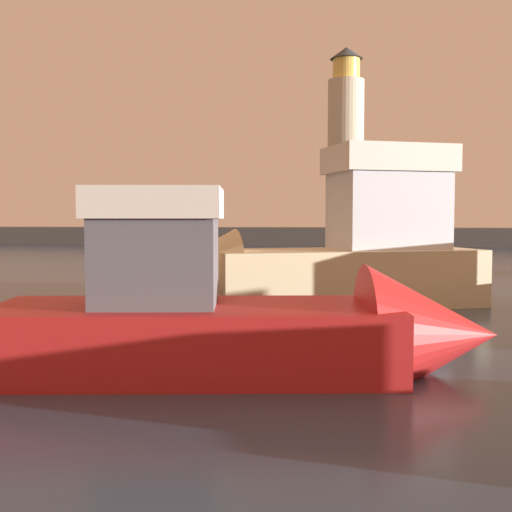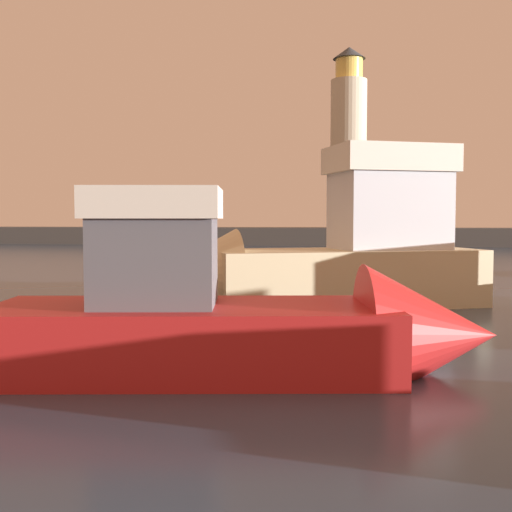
# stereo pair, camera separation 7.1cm
# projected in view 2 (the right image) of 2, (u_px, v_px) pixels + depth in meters

# --- Properties ---
(ground_plane) EXTENTS (220.00, 220.00, 0.00)m
(ground_plane) POSITION_uv_depth(u_px,v_px,m) (321.00, 271.00, 28.84)
(ground_plane) COLOR #2D3D51
(breakwater) EXTENTS (70.05, 4.64, 1.56)m
(breakwater) POSITION_uv_depth(u_px,v_px,m) (338.00, 236.00, 56.03)
(breakwater) COLOR #423F3D
(breakwater) RESTS_ON ground_plane
(lighthouse) EXTENTS (3.16, 3.16, 15.81)m
(lighthouse) POSITION_uv_depth(u_px,v_px,m) (348.00, 143.00, 55.40)
(lighthouse) COLOR beige
(lighthouse) RESTS_ON breakwater
(motorboat_2) EXTENTS (8.10, 3.53, 3.39)m
(motorboat_2) POSITION_uv_depth(u_px,v_px,m) (265.00, 322.00, 9.72)
(motorboat_2) COLOR #B21E1E
(motorboat_2) RESTS_ON ground_plane
(motorboat_3) EXTENTS (9.47, 5.93, 4.82)m
(motorboat_3) POSITION_uv_depth(u_px,v_px,m) (322.00, 255.00, 17.09)
(motorboat_3) COLOR beige
(motorboat_3) RESTS_ON ground_plane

